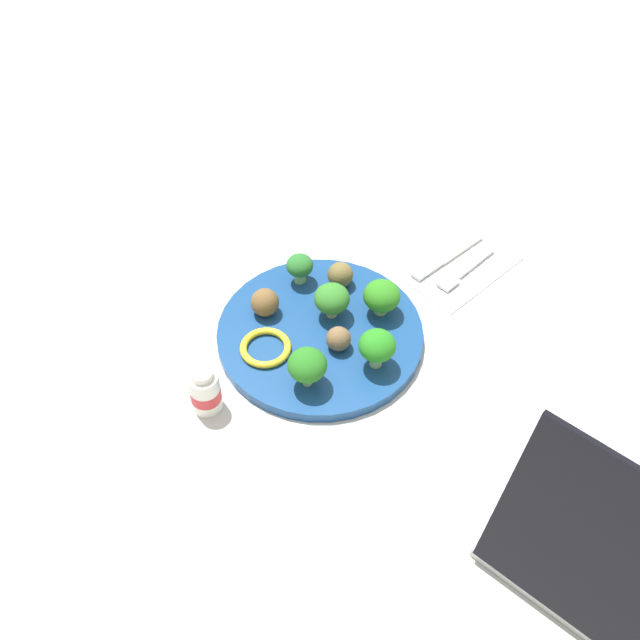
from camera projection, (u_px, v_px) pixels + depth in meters
ground_plane at (320, 338)px, 0.98m from camera, size 4.00×4.00×0.00m
plate at (320, 334)px, 0.98m from camera, size 0.28×0.28×0.02m
broccoli_floret_back_left at (332, 299)px, 0.97m from camera, size 0.05×0.05×0.05m
broccoli_floret_center at (307, 365)px, 0.89m from camera, size 0.05×0.05×0.06m
broccoli_floret_front_right at (382, 296)px, 0.97m from camera, size 0.05×0.05×0.05m
broccoli_floret_near_rim at (377, 346)px, 0.91m from camera, size 0.05×0.05×0.06m
broccoli_floret_mid_left at (300, 266)px, 1.02m from camera, size 0.04×0.04×0.05m
meatball_far_rim at (265, 302)px, 0.98m from camera, size 0.04×0.04×0.04m
meatball_near_rim at (339, 339)px, 0.94m from camera, size 0.03×0.03×0.03m
meatball_back_right at (340, 275)px, 1.02m from camera, size 0.04×0.04×0.04m
pepper_ring_mid_left at (266, 348)px, 0.95m from camera, size 0.10×0.10×0.01m
napkin at (457, 264)px, 1.08m from camera, size 0.18×0.13×0.01m
fork at (464, 270)px, 1.06m from camera, size 0.12×0.03×0.01m
knife at (445, 258)px, 1.08m from camera, size 0.15×0.02×0.01m
yogurt_bottle at (205, 391)px, 0.88m from camera, size 0.04×0.04×0.07m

